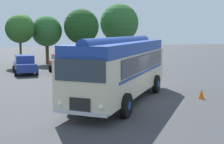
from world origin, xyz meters
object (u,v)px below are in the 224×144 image
at_px(car_near_left, 25,64).
at_px(traffic_cone, 201,94).
at_px(vintage_bus, 121,66).
at_px(car_mid_left, 62,64).
at_px(car_mid_right, 90,62).

xyz_separation_m(car_near_left, traffic_cone, (8.66, -13.97, -0.57)).
xyz_separation_m(vintage_bus, car_near_left, (-4.18, 12.97, -1.05)).
height_order(car_mid_left, traffic_cone, car_mid_left).
distance_m(car_mid_right, traffic_cone, 13.87).
height_order(car_mid_right, traffic_cone, car_mid_right).
height_order(vintage_bus, car_near_left, vintage_bus).
distance_m(vintage_bus, traffic_cone, 4.87).
bearing_deg(traffic_cone, car_mid_right, 101.44).
height_order(car_near_left, car_mid_right, same).
bearing_deg(traffic_cone, car_near_left, 121.77).
height_order(vintage_bus, traffic_cone, vintage_bus).
height_order(car_mid_left, car_mid_right, same).
height_order(car_near_left, car_mid_left, same).
bearing_deg(car_mid_right, vintage_bus, -97.82).
relative_size(vintage_bus, traffic_cone, 16.88).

